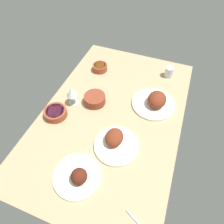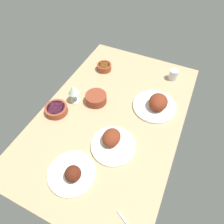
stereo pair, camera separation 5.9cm
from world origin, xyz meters
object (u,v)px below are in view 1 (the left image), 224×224
at_px(wine_glass, 72,93).
at_px(plate_far_side, 155,101).
at_px(plate_center_main, 78,176).
at_px(bowl_onions, 56,113).
at_px(bowl_soup, 100,67).
at_px(bowl_potatoes, 95,99).
at_px(water_tumbler, 169,72).
at_px(plate_near_viewer, 115,142).

bearing_deg(wine_glass, plate_far_side, 108.54).
distance_m(plate_center_main, bowl_onions, 0.46).
relative_size(plate_far_side, bowl_soup, 2.55).
xyz_separation_m(bowl_potatoes, water_tumbler, (-0.46, 0.42, 0.01)).
height_order(plate_center_main, plate_near_viewer, same).
height_order(plate_center_main, bowl_soup, plate_center_main).
distance_m(plate_center_main, bowl_potatoes, 0.53).
distance_m(plate_center_main, wine_glass, 0.54).
bearing_deg(bowl_soup, bowl_onions, -9.79).
xyz_separation_m(plate_center_main, plate_near_viewer, (-0.26, 0.11, 0.01)).
height_order(wine_glass, water_tumbler, wine_glass).
relative_size(bowl_soup, water_tumbler, 1.46).
height_order(plate_center_main, water_tumbler, plate_center_main).
bearing_deg(wine_glass, bowl_soup, 175.07).
bearing_deg(bowl_potatoes, bowl_onions, -44.91).
height_order(plate_far_side, water_tumbler, plate_far_side).
distance_m(plate_center_main, water_tumbler, 1.02).
relative_size(bowl_potatoes, wine_glass, 1.04).
bearing_deg(water_tumbler, bowl_onions, -43.47).
bearing_deg(bowl_potatoes, plate_far_side, 107.24).
height_order(plate_near_viewer, bowl_soup, plate_near_viewer).
bearing_deg(wine_glass, plate_near_viewer, 61.69).
distance_m(plate_far_side, plate_near_viewer, 0.41).
distance_m(wine_glass, water_tumbler, 0.76).
relative_size(wine_glass, water_tumbler, 1.77).
height_order(plate_near_viewer, wine_glass, wine_glass).
relative_size(bowl_onions, wine_glass, 1.05).
bearing_deg(plate_center_main, water_tumbler, 163.25).
relative_size(plate_far_side, bowl_potatoes, 2.02).
xyz_separation_m(bowl_onions, water_tumbler, (-0.65, 0.62, 0.01)).
distance_m(plate_near_viewer, water_tumbler, 0.74).
bearing_deg(plate_near_viewer, plate_center_main, -24.02).
bearing_deg(plate_center_main, bowl_potatoes, -165.84).
relative_size(bowl_soup, wine_glass, 0.82).
bearing_deg(bowl_onions, wine_glass, 157.52).
xyz_separation_m(plate_far_side, plate_near_viewer, (0.38, -0.15, -0.01)).
relative_size(plate_near_viewer, wine_glass, 1.88).
xyz_separation_m(plate_near_viewer, bowl_onions, (-0.07, -0.44, -0.00)).
bearing_deg(bowl_potatoes, plate_near_viewer, 43.16).
bearing_deg(plate_far_side, plate_center_main, -22.29).
relative_size(plate_far_side, bowl_onions, 2.01).
relative_size(bowl_soup, bowl_potatoes, 0.79).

